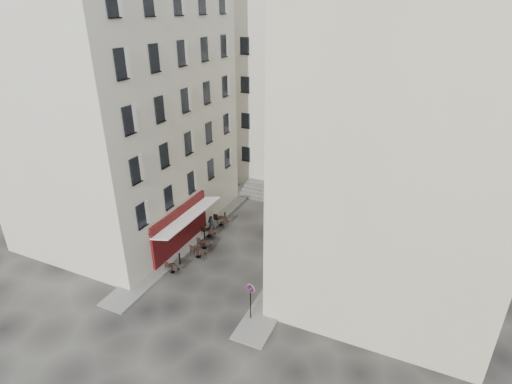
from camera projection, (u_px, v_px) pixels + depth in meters
The scene contains 18 objects.
ground at pixel (225, 268), 29.10m from camera, with size 90.00×90.00×0.00m, color black.
sidewalk_left at pixel (201, 229), 34.05m from camera, with size 2.00×22.00×0.12m, color slate.
sidewalk_right at pixel (297, 260), 29.87m from camera, with size 2.00×18.00×0.12m, color slate.
building_left at pixel (121, 105), 31.12m from camera, with size 12.20×16.20×20.60m.
building_right at pixel (401, 152), 24.12m from camera, with size 12.20×14.20×18.60m.
building_back at pixel (301, 91), 41.20m from camera, with size 18.20×10.20×18.60m.
cafe_storefront at pixel (181, 227), 30.74m from camera, with size 1.74×7.30×3.50m.
stone_steps at pixel (286, 195), 39.30m from camera, with size 9.00×3.15×0.80m.
bollard_near at pixel (180, 258), 29.26m from camera, with size 0.12×0.12×0.98m.
bollard_mid at pixel (204, 236), 32.15m from camera, with size 0.12×0.12×0.98m.
bollard_far at pixel (225, 217), 35.04m from camera, with size 0.12×0.12×0.98m.
no_parking_sign at pixel (250, 295), 23.52m from camera, with size 0.59×0.18×2.62m.
bistro_table_a at pixel (172, 268), 28.39m from camera, with size 1.18×0.55×0.83m.
bistro_table_b at pixel (198, 252), 30.09m from camera, with size 1.34×0.63×0.94m.
bistro_table_c at pixel (204, 244), 31.22m from camera, with size 1.23×0.58×0.87m.
bistro_table_d at pixel (209, 232), 32.78m from camera, with size 1.29×0.60×0.90m.
bistro_table_e at pixel (221, 220), 34.51m from camera, with size 1.38×0.65×0.97m.
pedestrian at pixel (211, 226), 32.82m from camera, with size 0.66×0.44×1.82m, color black.
Camera 1 is at (11.93, -20.95, 17.35)m, focal length 28.00 mm.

